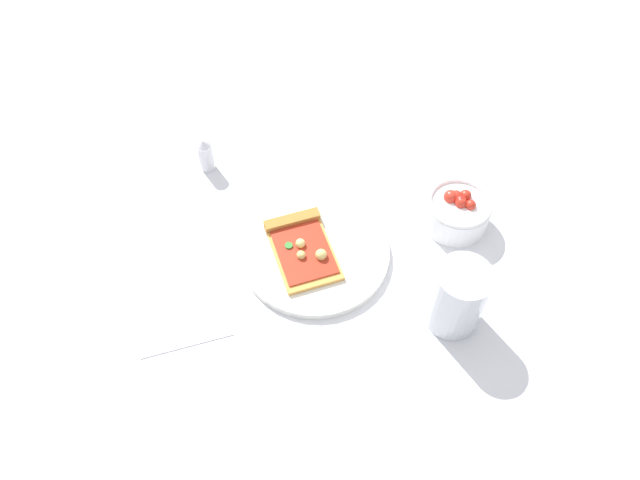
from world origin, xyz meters
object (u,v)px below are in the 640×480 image
object	(u,v)px
pizza_slice_main	(302,245)
pepper_shaker	(206,155)
plate	(315,252)
paper_napkin	(180,307)
soda_glass	(457,299)
salad_bowl	(457,211)

from	to	relation	value
pizza_slice_main	pepper_shaker	world-z (taller)	pepper_shaker
plate	pepper_shaker	bearing A→B (deg)	-136.45
paper_napkin	soda_glass	bearing A→B (deg)	85.71
plate	salad_bowl	bearing A→B (deg)	103.66
salad_bowl	pepper_shaker	size ratio (longest dim) A/B	1.58
pizza_slice_main	soda_glass	xyz separation A→B (m)	(0.13, 0.23, 0.04)
paper_napkin	salad_bowl	bearing A→B (deg)	108.60
plate	paper_napkin	xyz separation A→B (m)	(0.10, -0.22, -0.01)
salad_bowl	pepper_shaker	xyz separation A→B (m)	(-0.15, -0.45, 0.00)
paper_napkin	pepper_shaker	distance (m)	0.31
pizza_slice_main	soda_glass	world-z (taller)	soda_glass
pizza_slice_main	paper_napkin	world-z (taller)	pizza_slice_main
pepper_shaker	pizza_slice_main	bearing A→B (deg)	40.79
soda_glass	pepper_shaker	distance (m)	0.53
plate	pizza_slice_main	bearing A→B (deg)	-102.28
plate	pepper_shaker	size ratio (longest dim) A/B	3.57
soda_glass	plate	bearing A→B (deg)	-121.48
soda_glass	pepper_shaker	world-z (taller)	soda_glass
pizza_slice_main	paper_napkin	size ratio (longest dim) A/B	1.16
salad_bowl	soda_glass	xyz separation A→B (m)	(0.19, -0.04, 0.03)
plate	pepper_shaker	xyz separation A→B (m)	(-0.21, -0.20, 0.03)
salad_bowl	soda_glass	bearing A→B (deg)	-11.28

